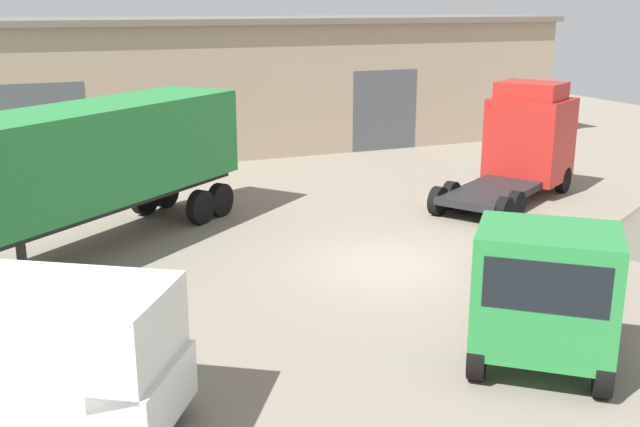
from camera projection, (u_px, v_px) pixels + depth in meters
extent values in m
plane|color=gray|center=(386.00, 266.00, 19.11)|extent=(60.00, 60.00, 0.00)
cube|color=tan|center=(208.00, 87.00, 33.76)|extent=(33.07, 6.75, 5.61)
cube|color=#70665B|center=(205.00, 20.00, 32.96)|extent=(33.57, 7.25, 0.25)
cube|color=#4C5156|center=(44.00, 131.00, 28.33)|extent=(3.20, 0.08, 3.60)
cube|color=#4C5156|center=(385.00, 110.00, 33.79)|extent=(3.20, 0.08, 3.60)
cube|color=red|center=(530.00, 139.00, 26.19)|extent=(3.34, 3.38, 2.84)
cube|color=red|center=(531.00, 91.00, 25.57)|extent=(2.52, 2.67, 0.60)
cube|color=black|center=(543.00, 119.00, 26.95)|extent=(1.15, 1.84, 1.02)
cube|color=#232326|center=(490.00, 193.00, 24.07)|extent=(4.42, 3.75, 0.24)
cylinder|color=#B2B2B7|center=(469.00, 190.00, 25.15)|extent=(1.23, 1.05, 0.56)
cylinder|color=black|center=(504.00, 172.00, 27.67)|extent=(0.94, 0.73, 0.91)
cylinder|color=black|center=(563.00, 180.00, 26.42)|extent=(0.94, 0.73, 0.91)
cylinder|color=black|center=(451.00, 195.00, 24.28)|extent=(0.94, 0.73, 0.91)
cylinder|color=black|center=(516.00, 206.00, 23.03)|extent=(0.94, 0.73, 0.91)
cylinder|color=black|center=(438.00, 201.00, 23.58)|extent=(0.94, 0.73, 0.91)
cylinder|color=black|center=(504.00, 212.00, 22.33)|extent=(0.94, 0.73, 0.91)
cube|color=#28843D|center=(85.00, 155.00, 19.71)|extent=(9.65, 8.37, 2.52)
cube|color=#232326|center=(90.00, 205.00, 20.09)|extent=(9.19, 7.78, 0.24)
cube|color=#232326|center=(23.00, 267.00, 17.40)|extent=(0.22, 0.22, 1.11)
cylinder|color=black|center=(201.00, 207.00, 22.61)|extent=(1.01, 0.88, 1.04)
cylinder|color=black|center=(145.00, 198.00, 23.63)|extent=(1.01, 0.88, 1.04)
cylinder|color=black|center=(220.00, 200.00, 23.45)|extent=(1.01, 0.88, 1.04)
cylinder|color=black|center=(165.00, 192.00, 24.47)|extent=(1.01, 0.88, 1.04)
cube|color=#28843D|center=(545.00, 290.00, 13.08)|extent=(3.06, 3.00, 2.20)
cube|color=black|center=(546.00, 287.00, 12.13)|extent=(1.59, 1.36, 0.88)
cube|color=gray|center=(545.00, 270.00, 16.75)|extent=(5.41, 5.78, 0.20)
cube|color=#232326|center=(544.00, 289.00, 14.13)|extent=(1.91, 1.64, 1.10)
cylinder|color=black|center=(604.00, 367.00, 12.67)|extent=(0.91, 1.00, 1.06)
cylinder|color=black|center=(478.00, 350.00, 13.27)|extent=(0.91, 1.00, 1.06)
cylinder|color=black|center=(592.00, 265.00, 17.58)|extent=(0.91, 1.00, 1.06)
cylinder|color=black|center=(500.00, 256.00, 18.18)|extent=(0.91, 1.00, 1.06)
cylinder|color=black|center=(590.00, 252.00, 18.50)|extent=(0.91, 1.00, 1.06)
cylinder|color=black|center=(503.00, 244.00, 19.10)|extent=(0.91, 1.00, 1.06)
cube|color=silver|center=(10.00, 346.00, 11.45)|extent=(5.32, 4.43, 2.07)
cube|color=silver|center=(146.00, 393.00, 11.24)|extent=(1.85, 2.17, 0.90)
cube|color=black|center=(116.00, 330.00, 11.04)|extent=(0.99, 1.45, 0.75)
cylinder|color=black|center=(143.00, 390.00, 12.24)|extent=(0.77, 0.65, 0.72)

